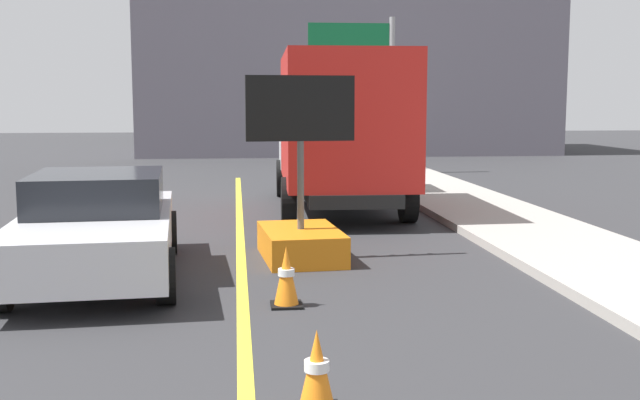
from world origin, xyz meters
name	(u,v)px	position (x,y,z in m)	size (l,w,h in m)	color
arrow_board_trailer	(301,227)	(0.89, 11.62, 0.48)	(1.60, 1.89, 2.70)	orange
box_truck	(339,127)	(2.15, 16.74, 1.78)	(2.76, 6.85, 3.27)	black
pickup_car	(98,225)	(-1.89, 10.71, 0.70)	(2.28, 4.72, 1.38)	silver
highway_guide_sign	(368,67)	(4.19, 25.09, 3.42)	(2.79, 0.18, 5.00)	gray
far_building_block	(342,67)	(4.95, 36.61, 3.92)	(18.22, 8.66, 7.84)	slate
traffic_cone_mid_lane	(317,372)	(0.52, 5.91, 0.32)	(0.36, 0.36, 0.64)	black
traffic_cone_far_lane	(286,277)	(0.50, 8.96, 0.34)	(0.36, 0.36, 0.70)	black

